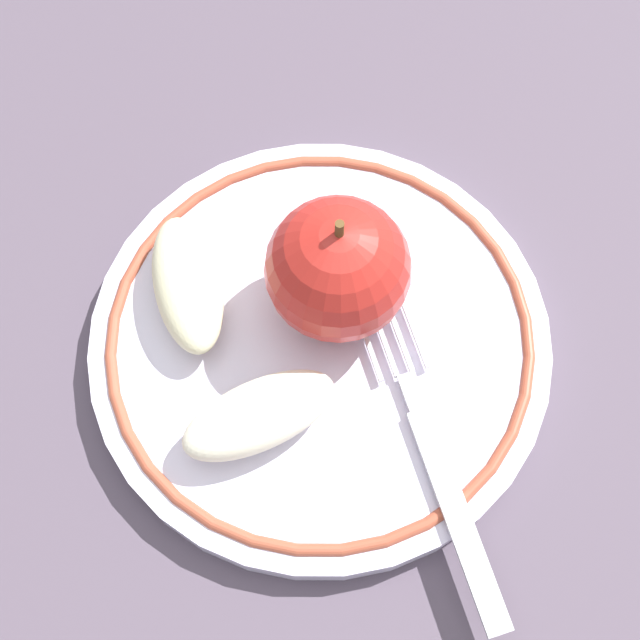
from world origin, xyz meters
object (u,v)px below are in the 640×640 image
object	(u,v)px
apple_slice_front	(259,415)
plate	(320,342)
apple_slice_back	(188,284)
apple_red_whole	(338,269)
fork	(429,440)

from	to	relation	value
apple_slice_front	plate	bearing A→B (deg)	-147.49
apple_slice_back	apple_red_whole	bearing A→B (deg)	74.24
fork	apple_slice_back	bearing A→B (deg)	39.56
apple_red_whole	apple_slice_front	world-z (taller)	apple_red_whole
apple_red_whole	fork	distance (m)	0.09
apple_slice_front	apple_slice_back	bearing A→B (deg)	-86.24
apple_red_whole	apple_slice_front	size ratio (longest dim) A/B	1.03
fork	plate	bearing A→B (deg)	26.48
apple_slice_front	fork	xyz separation A→B (m)	(-0.03, -0.07, -0.01)
plate	fork	bearing A→B (deg)	-152.91
apple_slice_front	fork	distance (m)	0.08
plate	apple_slice_back	bearing A→B (deg)	54.23
apple_slice_front	apple_slice_back	xyz separation A→B (m)	(0.08, 0.02, 0.00)
apple_red_whole	fork	bearing A→B (deg)	-166.20
apple_red_whole	apple_slice_front	distance (m)	0.08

